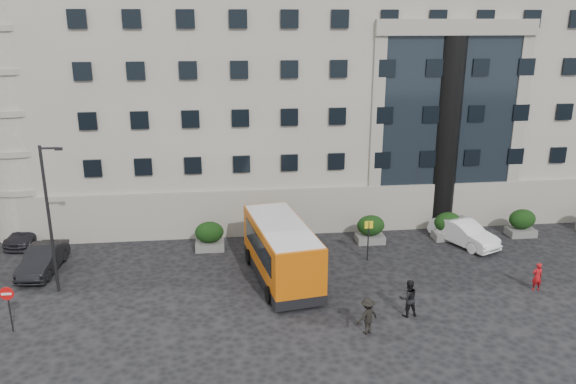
# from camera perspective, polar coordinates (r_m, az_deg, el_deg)

# --- Properties ---
(ground) EXTENTS (120.00, 120.00, 0.00)m
(ground) POSITION_cam_1_polar(r_m,az_deg,el_deg) (29.22, -0.15, -11.45)
(ground) COLOR black
(ground) RESTS_ON ground
(civic_building) EXTENTS (44.00, 24.00, 18.00)m
(civic_building) POSITION_cam_1_polar(r_m,az_deg,el_deg) (48.56, 4.02, 11.24)
(civic_building) COLOR gray
(civic_building) RESTS_ON ground
(entrance_column) EXTENTS (1.80, 1.80, 13.00)m
(entrance_column) POSITION_cam_1_polar(r_m,az_deg,el_deg) (39.47, 15.73, 5.59)
(entrance_column) COLOR black
(entrance_column) RESTS_ON ground
(hedge_a) EXTENTS (1.80, 1.26, 1.84)m
(hedge_a) POSITION_cam_1_polar(r_m,az_deg,el_deg) (35.78, -7.98, -4.42)
(hedge_a) COLOR #61615F
(hedge_a) RESTS_ON ground
(hedge_b) EXTENTS (1.80, 1.26, 1.84)m
(hedge_b) POSITION_cam_1_polar(r_m,az_deg,el_deg) (35.99, 0.34, -4.11)
(hedge_b) COLOR #61615F
(hedge_b) RESTS_ON ground
(hedge_c) EXTENTS (1.80, 1.26, 1.84)m
(hedge_c) POSITION_cam_1_polar(r_m,az_deg,el_deg) (36.94, 8.39, -3.73)
(hedge_c) COLOR #61615F
(hedge_c) RESTS_ON ground
(hedge_d) EXTENTS (1.80, 1.26, 1.84)m
(hedge_d) POSITION_cam_1_polar(r_m,az_deg,el_deg) (38.58, 15.89, -3.31)
(hedge_d) COLOR #61615F
(hedge_d) RESTS_ON ground
(hedge_e) EXTENTS (1.80, 1.26, 1.84)m
(hedge_e) POSITION_cam_1_polar(r_m,az_deg,el_deg) (40.82, 22.66, -2.88)
(hedge_e) COLOR #61615F
(hedge_e) RESTS_ON ground
(street_lamp) EXTENTS (1.16, 0.18, 8.00)m
(street_lamp) POSITION_cam_1_polar(r_m,az_deg,el_deg) (31.40, -23.04, -2.11)
(street_lamp) COLOR #262628
(street_lamp) RESTS_ON ground
(bus_stop_sign) EXTENTS (0.50, 0.08, 2.52)m
(bus_stop_sign) POSITION_cam_1_polar(r_m,az_deg,el_deg) (33.91, 8.17, -4.21)
(bus_stop_sign) COLOR #262628
(bus_stop_sign) RESTS_ON ground
(no_entry_sign) EXTENTS (0.64, 0.16, 2.32)m
(no_entry_sign) POSITION_cam_1_polar(r_m,az_deg,el_deg) (29.19, -26.57, -9.81)
(no_entry_sign) COLOR #262628
(no_entry_sign) RESTS_ON ground
(minibus) EXTENTS (3.90, 8.14, 3.26)m
(minibus) POSITION_cam_1_polar(r_m,az_deg,el_deg) (31.22, -0.67, -5.84)
(minibus) COLOR #C25609
(minibus) RESTS_ON ground
(red_truck) EXTENTS (3.22, 5.80, 2.97)m
(red_truck) POSITION_cam_1_polar(r_m,az_deg,el_deg) (42.15, -18.96, -1.01)
(red_truck) COLOR maroon
(red_truck) RESTS_ON ground
(parked_car_b) EXTENTS (1.91, 4.72, 1.52)m
(parked_car_b) POSITION_cam_1_polar(r_m,az_deg,el_deg) (35.43, -23.63, -6.29)
(parked_car_b) COLOR black
(parked_car_b) RESTS_ON ground
(parked_car_c) EXTENTS (2.27, 4.63, 1.30)m
(parked_car_c) POSITION_cam_1_polar(r_m,az_deg,el_deg) (40.54, -24.88, -3.72)
(parked_car_c) COLOR black
(parked_car_c) RESTS_ON ground
(parked_car_d) EXTENTS (2.96, 5.66, 1.52)m
(parked_car_d) POSITION_cam_1_polar(r_m,az_deg,el_deg) (43.41, -25.26, -2.28)
(parked_car_d) COLOR black
(parked_car_d) RESTS_ON ground
(white_taxi) EXTENTS (3.55, 5.07, 1.58)m
(white_taxi) POSITION_cam_1_polar(r_m,az_deg,el_deg) (38.04, 17.42, -3.96)
(white_taxi) COLOR white
(white_taxi) RESTS_ON ground
(pedestrian_a) EXTENTS (0.59, 0.39, 1.59)m
(pedestrian_a) POSITION_cam_1_polar(r_m,az_deg,el_deg) (33.18, 23.98, -7.87)
(pedestrian_a) COLOR #A91015
(pedestrian_a) RESTS_ON ground
(pedestrian_b) EXTENTS (0.99, 0.80, 1.91)m
(pedestrian_b) POSITION_cam_1_polar(r_m,az_deg,el_deg) (28.49, 12.12, -10.50)
(pedestrian_b) COLOR black
(pedestrian_b) RESTS_ON ground
(pedestrian_c) EXTENTS (1.31, 1.06, 1.77)m
(pedestrian_c) POSITION_cam_1_polar(r_m,az_deg,el_deg) (26.77, 8.08, -12.36)
(pedestrian_c) COLOR black
(pedestrian_c) RESTS_ON ground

